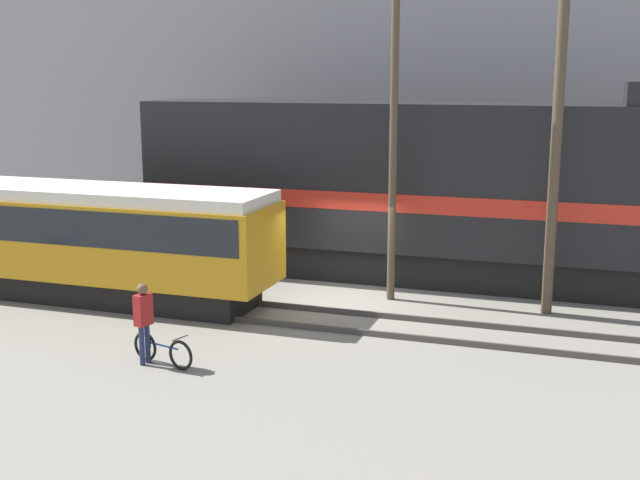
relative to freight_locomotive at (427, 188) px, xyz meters
name	(u,v)px	position (x,y,z in m)	size (l,w,h in m)	color
ground_plane	(343,301)	(-1.58, -3.04, -2.68)	(120.00, 120.00, 0.00)	gray
track_near	(320,318)	(-1.58, -4.92, -2.61)	(60.00, 1.50, 0.14)	#47423D
track_far	(373,272)	(-1.58, 0.00, -2.61)	(60.00, 1.50, 0.14)	#47423D
building_backdrop	(432,18)	(-1.58, 8.16, 5.29)	(39.19, 6.00, 15.95)	#99999E
freight_locomotive	(427,188)	(0.00, 0.00, 0.00)	(16.56, 3.04, 5.71)	black
streetcar	(98,236)	(-7.77, -4.92, -0.96)	(9.66, 2.54, 3.01)	black
bicycle	(163,350)	(-3.68, -8.83, -2.36)	(1.59, 0.58, 0.69)	black
person	(143,315)	(-4.06, -8.88, -1.64)	(0.30, 0.40, 1.72)	#232D4C
utility_pole_left	(394,130)	(-0.43, -2.46, 1.81)	(0.21, 0.21, 8.98)	#4C3D2D
utility_pole_center	(556,137)	(3.59, -2.46, 1.73)	(0.26, 0.26, 8.82)	#4C3D2D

